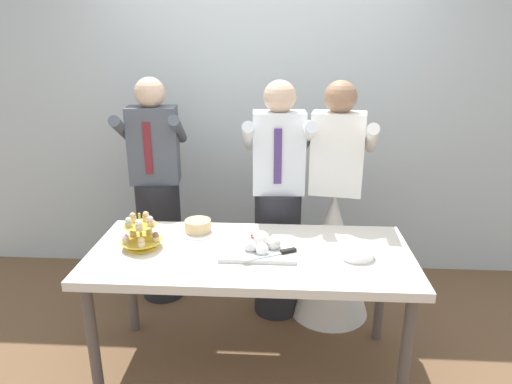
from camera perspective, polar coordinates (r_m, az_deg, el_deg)
ground_plane at (r=3.01m, az=-0.65°, el=-20.77°), size 8.00×8.00×0.00m
rear_wall at (r=3.72m, az=0.78°, el=11.63°), size 5.20×0.10×2.90m
dessert_table at (r=2.62m, az=-0.70°, el=-8.84°), size 1.80×0.80×0.78m
cupcake_stand at (r=2.67m, az=-14.17°, el=-5.04°), size 0.23×0.23×0.21m
main_cake_tray at (r=2.56m, az=0.39°, el=-6.64°), size 0.42×0.33×0.12m
plate_stack at (r=2.57m, az=12.40°, el=-7.47°), size 0.19×0.19×0.04m
round_cake at (r=2.82m, az=-7.24°, el=-4.37°), size 0.24×0.24×0.08m
person_groom at (r=3.16m, az=2.73°, el=-2.91°), size 0.48×0.51×1.66m
person_bride at (r=3.24m, az=9.50°, el=-5.70°), size 0.57×0.56×1.66m
person_guest at (r=3.44m, az=-12.12°, el=-1.49°), size 0.51×0.53×1.66m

